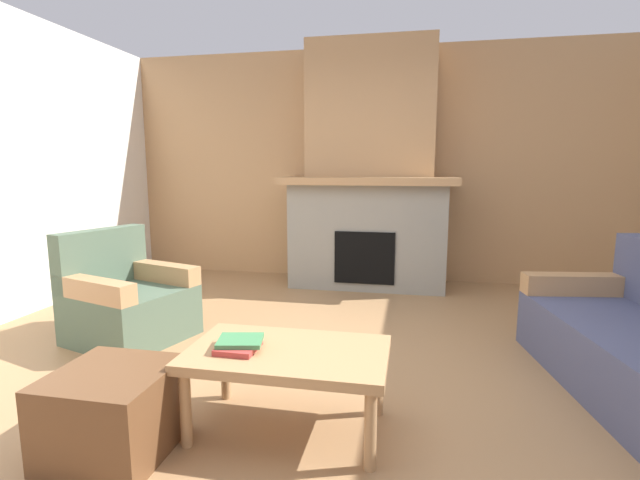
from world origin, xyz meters
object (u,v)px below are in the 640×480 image
at_px(fireplace, 369,183).
at_px(ottoman, 113,412).
at_px(armchair, 127,302).
at_px(coffee_table, 288,360).

distance_m(fireplace, ottoman, 3.66).
xyz_separation_m(fireplace, ottoman, (-0.86, -3.42, -0.96)).
bearing_deg(fireplace, armchair, -128.93).
bearing_deg(armchair, coffee_table, -32.18).
distance_m(coffee_table, ottoman, 0.85).
bearing_deg(fireplace, coffee_table, -92.04).
bearing_deg(fireplace, ottoman, -104.14).
relative_size(fireplace, armchair, 2.84).
bearing_deg(armchair, ottoman, -58.32).
height_order(armchair, ottoman, armchair).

